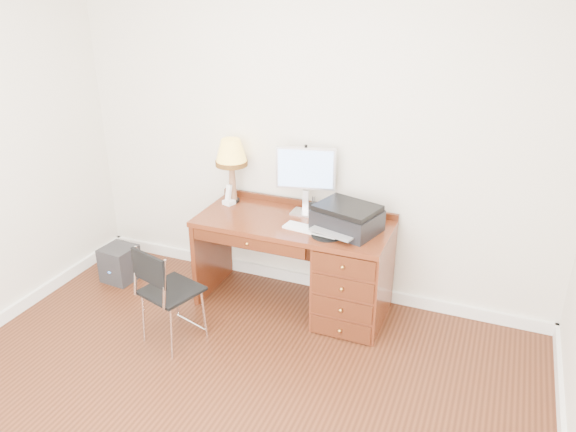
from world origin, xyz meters
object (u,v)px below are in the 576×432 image
at_px(leg_lamp, 231,156).
at_px(phone, 229,199).
at_px(equipment_box, 120,263).
at_px(desk, 332,267).
at_px(chair, 166,287).
at_px(monitor, 306,172).
at_px(printer, 347,218).

relative_size(leg_lamp, phone, 3.15).
bearing_deg(equipment_box, phone, 22.57).
relative_size(desk, leg_lamp, 2.81).
height_order(desk, phone, phone).
height_order(leg_lamp, chair, leg_lamp).
height_order(leg_lamp, equipment_box, leg_lamp).
bearing_deg(equipment_box, leg_lamp, 26.15).
bearing_deg(equipment_box, desk, 10.81).
bearing_deg(leg_lamp, monitor, 1.27).
relative_size(desk, monitor, 2.81).
bearing_deg(printer, equipment_box, -158.31).
distance_m(leg_lamp, phone, 0.35).
relative_size(desk, chair, 1.93).
bearing_deg(phone, printer, 11.05).
relative_size(monitor, equipment_box, 1.72).
distance_m(monitor, printer, 0.51).
relative_size(chair, equipment_box, 2.50).
xyz_separation_m(desk, monitor, (-0.29, 0.19, 0.67)).
height_order(printer, phone, printer).
bearing_deg(monitor, leg_lamp, 168.72).
distance_m(desk, monitor, 0.76).
relative_size(desk, printer, 2.84).
xyz_separation_m(monitor, phone, (-0.64, -0.08, -0.29)).
bearing_deg(leg_lamp, chair, -91.91).
xyz_separation_m(desk, chair, (-0.96, -0.82, 0.06)).
distance_m(desk, leg_lamp, 1.20).
height_order(phone, chair, phone).
height_order(monitor, chair, monitor).
xyz_separation_m(printer, chair, (-1.07, -0.81, -0.38)).
relative_size(printer, leg_lamp, 0.99).
height_order(printer, equipment_box, printer).
bearing_deg(leg_lamp, desk, -10.67).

